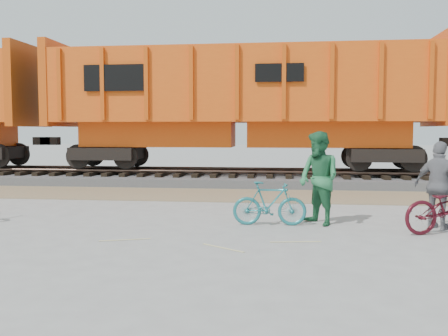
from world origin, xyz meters
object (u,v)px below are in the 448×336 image
at_px(hopper_car_center, 241,101).
at_px(bicycle_teal, 270,203).
at_px(person_man, 319,178).
at_px(person_woman, 439,185).

height_order(hopper_car_center, bicycle_teal, hopper_car_center).
bearing_deg(person_man, hopper_car_center, 159.75).
bearing_deg(hopper_car_center, bicycle_teal, -80.94).
bearing_deg(hopper_car_center, person_man, -73.83).
distance_m(hopper_car_center, person_woman, 9.57).
relative_size(bicycle_teal, person_man, 0.78).
relative_size(hopper_car_center, bicycle_teal, 9.33).
relative_size(bicycle_teal, person_woman, 0.87).
bearing_deg(hopper_car_center, person_woman, -60.43).
height_order(hopper_car_center, person_man, hopper_car_center).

